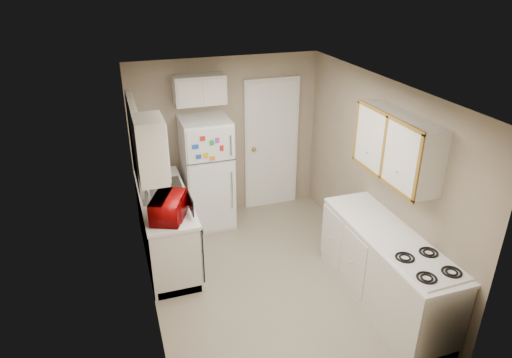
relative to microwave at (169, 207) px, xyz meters
name	(u,v)px	position (x,y,z in m)	size (l,w,h in m)	color
floor	(269,278)	(1.11, -0.31, -1.05)	(3.80, 3.80, 0.00)	#AA9F88
ceiling	(271,88)	(1.11, -0.31, 1.35)	(3.80, 3.80, 0.00)	white
wall_left	(144,212)	(-0.29, -0.31, 0.15)	(3.80, 3.80, 0.00)	gray
wall_right	(377,177)	(2.51, -0.31, 0.15)	(3.80, 3.80, 0.00)	gray
wall_back	(227,138)	(1.11, 1.59, 0.15)	(2.80, 2.80, 0.00)	gray
wall_front	(353,298)	(1.11, -2.21, 0.15)	(2.80, 2.80, 0.00)	gray
left_counter	(167,226)	(0.01, 0.59, -0.60)	(0.60, 1.80, 0.90)	silver
dishwasher	(198,244)	(0.30, -0.01, -0.56)	(0.03, 0.58, 0.72)	black
sink	(162,193)	(0.01, 0.74, -0.19)	(0.54, 0.74, 0.16)	gray
microwave	(169,207)	(0.00, 0.00, 0.00)	(0.28, 0.50, 0.33)	#9D0406
soap_bottle	(155,176)	(-0.04, 1.01, -0.05)	(0.09, 0.09, 0.20)	white
window_blinds	(135,142)	(-0.25, 0.74, 0.55)	(0.10, 0.98, 1.08)	silver
upper_cabinet_left	(151,150)	(-0.14, -0.09, 0.75)	(0.30, 0.45, 0.70)	silver
refrigerator	(207,173)	(0.72, 1.27, -0.23)	(0.67, 0.65, 1.64)	white
cabinet_over_fridge	(200,90)	(0.71, 1.44, 0.95)	(0.70, 0.30, 0.40)	silver
interior_door	(271,145)	(1.81, 1.55, -0.03)	(0.86, 0.06, 2.08)	white
right_counter	(385,269)	(2.21, -1.11, -0.60)	(0.60, 2.00, 0.90)	silver
stove	(419,307)	(2.23, -1.71, -0.65)	(0.53, 0.66, 0.80)	white
upper_cabinet_right	(397,146)	(2.36, -0.81, 0.75)	(0.30, 1.20, 0.70)	silver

